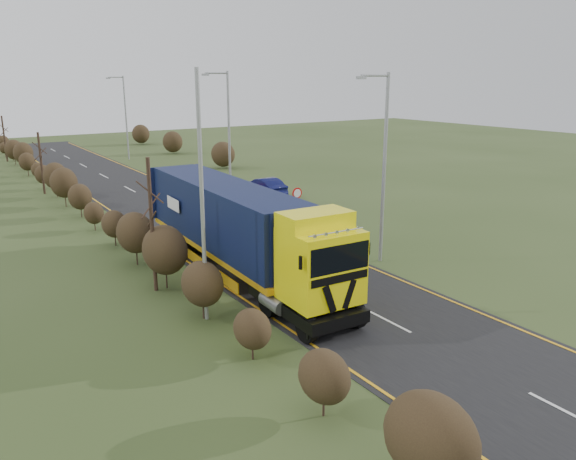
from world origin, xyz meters
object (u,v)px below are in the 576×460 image
(speed_sign, at_px, (297,199))
(streetlight_near, at_px, (383,161))
(car_blue_sedan, at_px, (265,187))
(lorry, at_px, (237,226))
(car_red_hatchback, at_px, (226,191))

(speed_sign, bearing_deg, streetlight_near, -92.11)
(speed_sign, bearing_deg, car_blue_sedan, 71.16)
(lorry, distance_m, car_blue_sedan, 19.29)
(lorry, bearing_deg, car_red_hatchback, 66.96)
(lorry, relative_size, streetlight_near, 1.70)
(car_blue_sedan, bearing_deg, car_red_hatchback, -16.99)
(streetlight_near, xyz_separation_m, speed_sign, (0.30, 8.11, -3.46))
(streetlight_near, bearing_deg, speed_sign, 87.89)
(lorry, distance_m, streetlight_near, 8.05)
(car_red_hatchback, xyz_separation_m, speed_sign, (-0.20, -10.34, 1.25))
(car_red_hatchback, relative_size, car_blue_sedan, 0.74)
(car_red_hatchback, bearing_deg, streetlight_near, 112.90)
(streetlight_near, distance_m, speed_sign, 8.82)
(car_blue_sedan, relative_size, speed_sign, 1.77)
(car_red_hatchback, distance_m, car_blue_sedan, 3.16)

